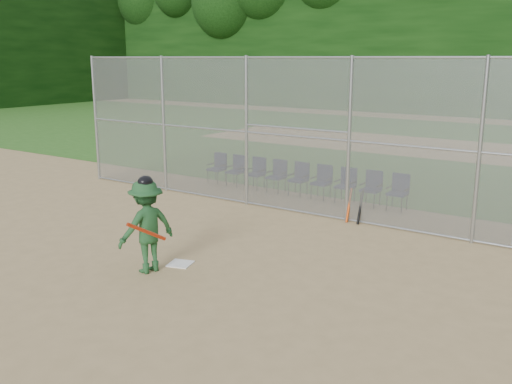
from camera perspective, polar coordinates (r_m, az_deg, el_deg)
The scene contains 17 objects.
ground at distance 10.81m, azimuth -7.53°, elevation -8.23°, with size 100.00×100.00×0.00m, color tan.
grass_strip at distance 26.64m, azimuth 19.09°, elevation 4.06°, with size 100.00×100.00×0.00m, color #2D631D.
dirt_patch_far at distance 26.64m, azimuth 19.09°, elevation 4.07°, with size 24.00×24.00×0.00m, color tan.
backstop_fence at distance 14.30m, azimuth 5.65°, elevation 5.70°, with size 16.09×0.09×4.00m.
treeline at distance 28.32m, azimuth 21.08°, elevation 15.60°, with size 81.00×60.00×11.00m.
home_plate at distance 11.34m, azimuth -7.57°, elevation -7.13°, with size 0.44×0.44×0.02m, color white.
batter_at_plate at distance 10.81m, azimuth -10.89°, elevation -3.33°, with size 0.98×1.42×1.85m.
spare_bats at distance 14.10m, azimuth 9.84°, elevation -1.40°, with size 0.36×0.32×0.83m.
chair_0 at distance 18.33m, azimuth -3.99°, elevation 2.37°, with size 0.54×0.52×0.96m, color #10193B, non-canonical shape.
chair_1 at distance 17.88m, azimuth -2.08°, elevation 2.12°, with size 0.54×0.52×0.96m, color #10193B, non-canonical shape.
chair_2 at distance 17.45m, azimuth -0.08°, elevation 1.85°, with size 0.54×0.52×0.96m, color #10193B, non-canonical shape.
chair_3 at distance 17.05m, azimuth 2.02°, elevation 1.57°, with size 0.54×0.52×0.96m, color #10193B, non-canonical shape.
chair_4 at distance 16.67m, azimuth 4.21°, elevation 1.27°, with size 0.54×0.52×0.96m, color #10193B, non-canonical shape.
chair_5 at distance 16.32m, azimuth 6.51°, elevation 0.95°, with size 0.54×0.52×0.96m, color #10193B, non-canonical shape.
chair_6 at distance 15.99m, azimuth 8.90°, elevation 0.63°, with size 0.54×0.52×0.96m, color #10193B, non-canonical shape.
chair_7 at distance 15.70m, azimuth 11.38°, elevation 0.28°, with size 0.54×0.52×0.96m, color #10193B, non-canonical shape.
chair_8 at distance 15.43m, azimuth 13.96°, elevation -0.07°, with size 0.54×0.52×0.96m, color #10193B, non-canonical shape.
Camera 1 is at (6.75, -7.46, 3.94)m, focal length 40.00 mm.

